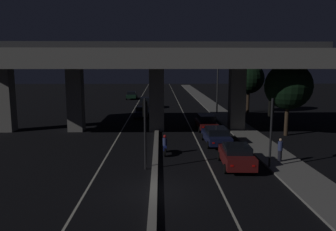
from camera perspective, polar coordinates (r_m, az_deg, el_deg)
The scene contains 19 objects.
ground_plane at distance 17.63m, azimuth -2.50°, elevation -13.13°, with size 200.00×200.00×0.00m, color black.
lane_line_left_inner at distance 51.93m, azimuth -5.71°, elevation 1.47°, with size 0.12×126.00×0.00m, color beige.
lane_line_right_inner at distance 51.88m, azimuth 2.19°, elevation 1.50°, with size 0.12×126.00×0.00m, color beige.
median_divider at distance 51.77m, azimuth -1.76°, elevation 1.60°, with size 0.38×126.00×0.21m, color gray.
sidewalk_right at distance 45.59m, azimuth 9.09°, elevation 0.46°, with size 2.75×126.00×0.13m, color gray.
elevated_overpass at distance 32.67m, azimuth -2.49°, elevation 9.27°, with size 34.76×11.87×8.86m.
traffic_light_left_of_median at distance 20.51m, azimuth -4.00°, elevation -0.95°, with size 0.30×0.49×4.56m.
traffic_light_right_of_median at distance 21.66m, azimuth 17.50°, elevation -0.88°, with size 0.30×0.49×4.53m.
street_lamp at distance 44.55m, azimuth 8.25°, elevation 6.94°, with size 2.45×0.32×8.89m.
car_dark_red_lead at distance 21.84m, azimuth 11.81°, elevation -6.81°, with size 2.12×4.30×1.49m.
car_dark_blue_second at distance 27.71m, azimuth 8.39°, elevation -3.47°, with size 2.08×4.60×1.45m.
car_dark_red_third at distance 33.74m, azimuth 6.66°, elevation -1.08°, with size 2.01×4.25×1.56m.
car_dark_blue_lead_oncoming at distance 41.62m, azimuth -4.53°, elevation 0.66°, with size 1.86×4.25×1.39m.
car_black_second_oncoming at distance 50.48m, azimuth -3.86°, elevation 2.26°, with size 2.03×4.38×1.66m.
car_dark_green_third_oncoming at distance 64.43m, azimuth -6.32°, elevation 3.55°, with size 2.05×4.46×1.46m.
motorcycle_blue_filtering_near at distance 24.36m, azimuth -0.54°, elevation -5.36°, with size 0.32×1.89×1.48m.
pedestrian_on_sidewalk at distance 23.40m, azimuth 18.94°, elevation -5.68°, with size 0.32×0.32×1.59m.
roadside_tree_kerbside_near at distance 32.27m, azimuth 20.23°, elevation 4.81°, with size 4.35×4.35×6.83m.
roadside_tree_kerbside_mid at distance 46.55m, azimuth 13.88°, elevation 6.30°, with size 4.23×4.23×6.91m.
Camera 1 is at (0.36, -16.36, 6.58)m, focal length 35.00 mm.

